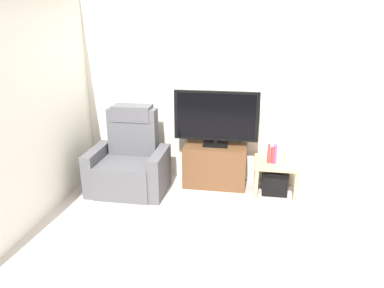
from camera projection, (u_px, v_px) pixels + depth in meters
ground_plane at (209, 218)px, 4.07m from camera, size 6.40×6.40×0.00m
wall_back at (221, 86)px, 4.69m from camera, size 6.40×0.06×2.60m
wall_side at (41, 99)px, 3.93m from camera, size 0.06×4.48×2.60m
tv_stand at (215, 166)px, 4.79m from camera, size 0.82×0.40×0.56m
television at (216, 117)px, 4.59m from camera, size 1.09×0.20×0.72m
recliner_armchair at (130, 162)px, 4.66m from camera, size 0.98×0.78×1.08m
side_table at (276, 166)px, 4.56m from camera, size 0.54×0.54×0.43m
subwoofer_box at (275, 181)px, 4.63m from camera, size 0.31×0.31×0.31m
book_leftmost at (269, 153)px, 4.50m from camera, size 0.03×0.13×0.22m
book_middle at (273, 155)px, 4.50m from camera, size 0.04×0.13×0.18m
book_rightmost at (275, 153)px, 4.49m from camera, size 0.03×0.12×0.23m
game_console at (289, 153)px, 4.49m from camera, size 0.07×0.20×0.25m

